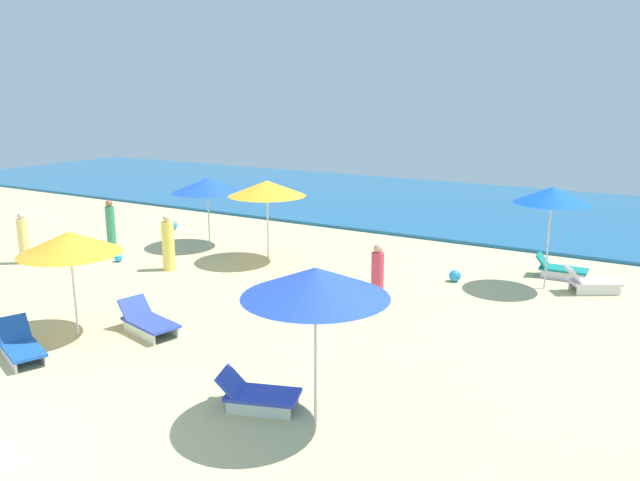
% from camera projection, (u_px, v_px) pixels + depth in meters
% --- Properties ---
extents(ocean, '(60.00, 13.51, 0.12)m').
position_uv_depth(ocean, '(465.00, 206.00, 28.10)').
color(ocean, '#195A90').
rests_on(ocean, ground_plane).
extents(umbrella_0, '(2.36, 2.36, 2.31)m').
position_uv_depth(umbrella_0, '(207.00, 185.00, 20.72)').
color(umbrella_0, silver).
rests_on(umbrella_0, ground_plane).
extents(umbrella_1, '(2.13, 2.13, 2.28)m').
position_uv_depth(umbrella_1, '(69.00, 243.00, 13.02)').
color(umbrella_1, silver).
rests_on(umbrella_1, ground_plane).
extents(lounge_chair_1_0, '(1.62, 1.00, 0.67)m').
position_uv_depth(lounge_chair_1_0, '(148.00, 321.00, 13.54)').
color(lounge_chair_1_0, silver).
rests_on(lounge_chair_1_0, ground_plane).
extents(lounge_chair_1_1, '(1.57, 1.08, 0.70)m').
position_uv_depth(lounge_chair_1_1, '(21.00, 346.00, 12.26)').
color(lounge_chair_1_1, silver).
rests_on(lounge_chair_1_1, ground_plane).
extents(umbrella_2, '(2.35, 2.35, 2.49)m').
position_uv_depth(umbrella_2, '(267.00, 188.00, 18.85)').
color(umbrella_2, silver).
rests_on(umbrella_2, ground_plane).
extents(umbrella_4, '(2.28, 2.28, 2.56)m').
position_uv_depth(umbrella_4, '(315.00, 282.00, 9.40)').
color(umbrella_4, silver).
rests_on(umbrella_4, ground_plane).
extents(lounge_chair_4_0, '(1.46, 1.03, 0.61)m').
position_uv_depth(lounge_chair_4_0, '(257.00, 394.00, 10.34)').
color(lounge_chair_4_0, silver).
rests_on(lounge_chair_4_0, ground_plane).
extents(umbrella_5, '(1.93, 1.93, 2.72)m').
position_uv_depth(umbrella_5, '(552.00, 195.00, 16.08)').
color(umbrella_5, silver).
rests_on(umbrella_5, ground_plane).
extents(lounge_chair_5_0, '(1.39, 0.68, 0.64)m').
position_uv_depth(lounge_chair_5_0, '(560.00, 269.00, 17.57)').
color(lounge_chair_5_0, silver).
rests_on(lounge_chair_5_0, ground_plane).
extents(lounge_chair_5_1, '(1.48, 1.22, 0.71)m').
position_uv_depth(lounge_chair_5_1, '(591.00, 282.00, 16.25)').
color(lounge_chair_5_1, silver).
rests_on(lounge_chair_5_1, ground_plane).
extents(beachgoer_0, '(0.41, 0.41, 1.58)m').
position_uv_depth(beachgoer_0, '(24.00, 239.00, 18.93)').
color(beachgoer_0, '#F9DC79').
rests_on(beachgoer_0, ground_plane).
extents(beachgoer_1, '(0.50, 0.50, 1.65)m').
position_uv_depth(beachgoer_1, '(168.00, 244.00, 18.22)').
color(beachgoer_1, '#F9DC5F').
rests_on(beachgoer_1, ground_plane).
extents(beachgoer_3, '(0.31, 0.31, 1.63)m').
position_uv_depth(beachgoer_3, '(111.00, 226.00, 20.68)').
color(beachgoer_3, '#3B9165').
rests_on(beachgoer_3, ground_plane).
extents(beachgoer_5, '(0.39, 0.39, 1.55)m').
position_uv_depth(beachgoer_5, '(377.00, 277.00, 15.19)').
color(beachgoer_5, '#D53C53').
rests_on(beachgoer_5, ground_plane).
extents(beach_ball_0, '(0.33, 0.33, 0.33)m').
position_uv_depth(beach_ball_0, '(173.00, 225.00, 23.69)').
color(beach_ball_0, '#3F94DD').
rests_on(beach_ball_0, ground_plane).
extents(beach_ball_1, '(0.26, 0.26, 0.26)m').
position_uv_depth(beach_ball_1, '(118.00, 258.00, 19.23)').
color(beach_ball_1, '#2AA0E5').
rests_on(beach_ball_1, ground_plane).
extents(beach_ball_2, '(0.33, 0.33, 0.33)m').
position_uv_depth(beach_ball_2, '(455.00, 276.00, 17.22)').
color(beach_ball_2, '#2894E3').
rests_on(beach_ball_2, ground_plane).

